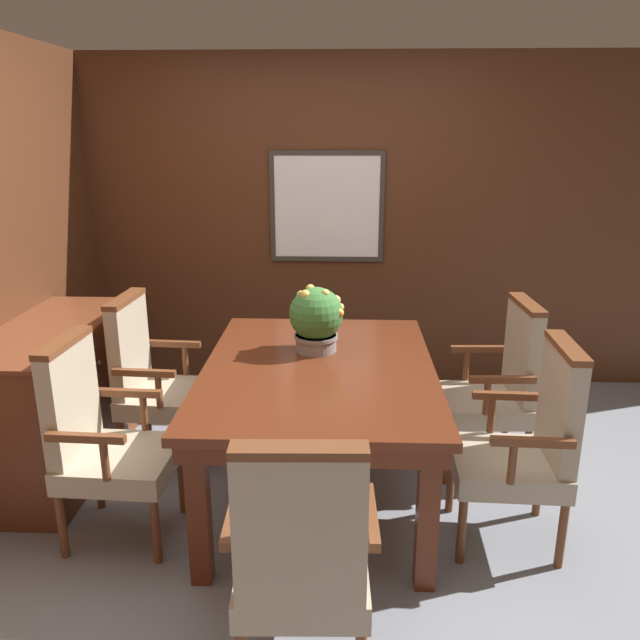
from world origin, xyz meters
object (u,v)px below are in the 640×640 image
at_px(chair_left_near, 101,437).
at_px(chair_left_far, 153,377).
at_px(sideboard_cabinet, 57,399).
at_px(chair_head_near, 302,555).
at_px(chair_right_far, 497,384).
at_px(chair_right_near, 527,442).
at_px(dining_table, 319,382).
at_px(potted_plant, 316,318).

height_order(chair_left_near, chair_left_far, same).
bearing_deg(sideboard_cabinet, chair_left_far, 14.94).
relative_size(chair_head_near, sideboard_cabinet, 0.78).
bearing_deg(chair_right_far, chair_right_near, -4.11).
bearing_deg(sideboard_cabinet, chair_right_far, 2.65).
relative_size(chair_left_far, sideboard_cabinet, 0.78).
xyz_separation_m(dining_table, chair_head_near, (-0.01, -1.20, -0.14)).
distance_m(dining_table, chair_head_near, 1.21).
xyz_separation_m(chair_left_near, potted_plant, (1.00, 0.61, 0.42)).
height_order(chair_left_near, sideboard_cabinet, chair_left_near).
bearing_deg(potted_plant, dining_table, -84.03).
bearing_deg(chair_left_near, chair_head_near, -126.28).
relative_size(chair_head_near, potted_plant, 2.78).
relative_size(chair_left_near, sideboard_cabinet, 0.78).
height_order(chair_right_far, chair_left_far, same).
relative_size(chair_left_near, chair_left_far, 1.00).
height_order(chair_left_far, potted_plant, potted_plant).
bearing_deg(chair_left_far, potted_plant, -94.48).
relative_size(dining_table, chair_left_far, 1.61).
bearing_deg(chair_right_far, chair_left_near, -72.76).
bearing_deg(chair_left_far, dining_table, -106.58).
bearing_deg(chair_right_far, sideboard_cabinet, -89.80).
distance_m(chair_left_far, chair_head_near, 1.85).
bearing_deg(chair_head_near, chair_left_near, -40.73).
bearing_deg(chair_right_near, chair_left_near, -87.00).
distance_m(chair_left_far, chair_right_near, 2.11).
height_order(chair_head_near, sideboard_cabinet, chair_head_near).
xyz_separation_m(dining_table, potted_plant, (-0.02, 0.23, 0.28)).
height_order(chair_right_far, sideboard_cabinet, chair_right_far).
bearing_deg(chair_head_near, potted_plant, -91.31).
bearing_deg(chair_left_near, potted_plant, -55.76).
bearing_deg(dining_table, sideboard_cabinet, 171.59).
xyz_separation_m(chair_right_far, chair_head_near, (-1.02, -1.54, 0.00)).
distance_m(chair_left_far, sideboard_cabinet, 0.55).
bearing_deg(potted_plant, sideboard_cabinet, -179.87).
bearing_deg(chair_head_near, chair_right_near, -141.66).
bearing_deg(potted_plant, chair_left_far, 172.02).
relative_size(dining_table, sideboard_cabinet, 1.25).
xyz_separation_m(dining_table, chair_right_near, (0.99, -0.36, -0.14)).
bearing_deg(chair_head_near, chair_right_far, -125.35).
bearing_deg(chair_right_far, chair_left_far, -93.09).
distance_m(chair_right_far, chair_right_near, 0.70).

